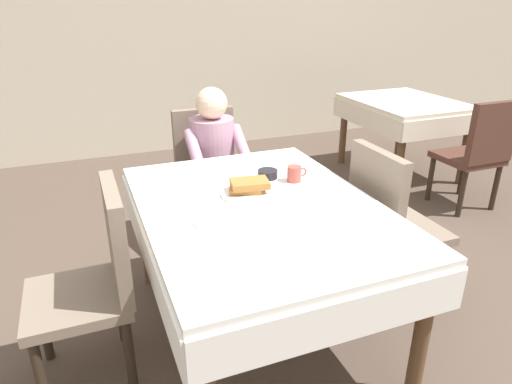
% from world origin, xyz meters
% --- Properties ---
extents(ground_plane, '(14.00, 14.00, 0.00)m').
position_xyz_m(ground_plane, '(0.00, 0.00, 0.00)').
color(ground_plane, brown).
extents(back_wall, '(12.00, 0.16, 3.20)m').
position_xyz_m(back_wall, '(0.00, 3.40, 1.60)').
color(back_wall, beige).
rests_on(back_wall, ground).
extents(dining_table_main, '(1.12, 1.52, 0.74)m').
position_xyz_m(dining_table_main, '(0.00, 0.00, 0.65)').
color(dining_table_main, white).
rests_on(dining_table_main, ground).
extents(chair_diner, '(0.44, 0.45, 0.93)m').
position_xyz_m(chair_diner, '(0.07, 1.17, 0.53)').
color(chair_diner, '#7A6B5B').
rests_on(chair_diner, ground).
extents(diner_person, '(0.40, 0.43, 1.12)m').
position_xyz_m(diner_person, '(0.07, 1.01, 0.67)').
color(diner_person, '#B2849E').
rests_on(diner_person, ground).
extents(chair_right_side, '(0.45, 0.44, 0.93)m').
position_xyz_m(chair_right_side, '(0.77, 0.00, 0.53)').
color(chair_right_side, '#7A6B5B').
rests_on(chair_right_side, ground).
extents(chair_left_side, '(0.45, 0.44, 0.93)m').
position_xyz_m(chair_left_side, '(-0.77, 0.00, 0.53)').
color(chair_left_side, '#7A6B5B').
rests_on(chair_left_side, ground).
extents(plate_breakfast, '(0.28, 0.28, 0.02)m').
position_xyz_m(plate_breakfast, '(-0.01, 0.13, 0.75)').
color(plate_breakfast, white).
rests_on(plate_breakfast, dining_table_main).
extents(breakfast_stack, '(0.22, 0.16, 0.06)m').
position_xyz_m(breakfast_stack, '(-0.01, 0.13, 0.79)').
color(breakfast_stack, '#A36B33').
rests_on(breakfast_stack, plate_breakfast).
extents(cup_coffee, '(0.11, 0.08, 0.08)m').
position_xyz_m(cup_coffee, '(0.29, 0.21, 0.78)').
color(cup_coffee, '#B24C42').
rests_on(cup_coffee, dining_table_main).
extents(bowl_butter, '(0.11, 0.11, 0.04)m').
position_xyz_m(bowl_butter, '(0.17, 0.31, 0.76)').
color(bowl_butter, black).
rests_on(bowl_butter, dining_table_main).
extents(fork_left_of_plate, '(0.03, 0.18, 0.00)m').
position_xyz_m(fork_left_of_plate, '(-0.20, 0.11, 0.74)').
color(fork_left_of_plate, silver).
rests_on(fork_left_of_plate, dining_table_main).
extents(knife_right_of_plate, '(0.04, 0.20, 0.00)m').
position_xyz_m(knife_right_of_plate, '(0.18, 0.11, 0.74)').
color(knife_right_of_plate, silver).
rests_on(knife_right_of_plate, dining_table_main).
extents(spoon_near_edge, '(0.15, 0.06, 0.00)m').
position_xyz_m(spoon_near_edge, '(0.01, -0.17, 0.74)').
color(spoon_near_edge, silver).
rests_on(spoon_near_edge, dining_table_main).
extents(napkin_folded, '(0.18, 0.13, 0.01)m').
position_xyz_m(napkin_folded, '(-0.26, -0.08, 0.74)').
color(napkin_folded, white).
rests_on(napkin_folded, dining_table_main).
extents(background_table_far, '(0.92, 1.12, 0.74)m').
position_xyz_m(background_table_far, '(2.21, 1.71, 0.62)').
color(background_table_far, silver).
rests_on(background_table_far, ground).
extents(background_chair_empty, '(0.44, 0.45, 0.93)m').
position_xyz_m(background_chair_empty, '(2.21, 0.76, 0.53)').
color(background_chair_empty, '#4C2D23').
rests_on(background_chair_empty, ground).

